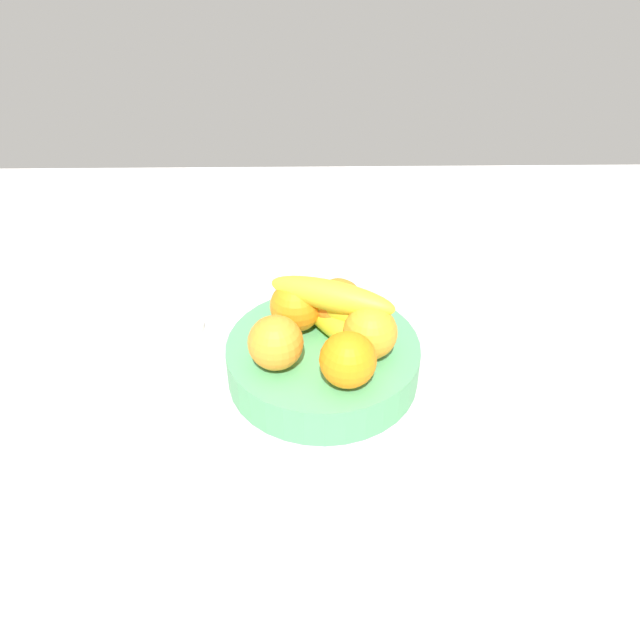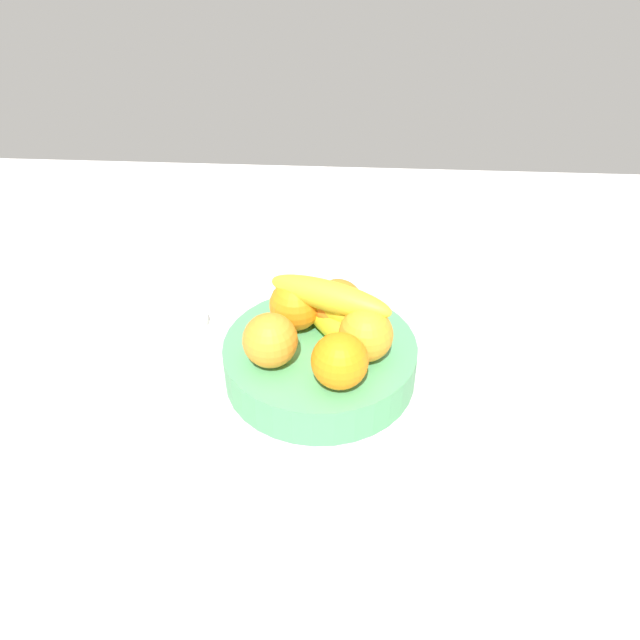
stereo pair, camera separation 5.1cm
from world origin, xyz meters
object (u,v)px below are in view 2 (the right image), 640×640
at_px(orange_back_right, 295,305).
at_px(orange_front_right, 340,361).
at_px(orange_center, 366,335).
at_px(fruit_bowl, 320,360).
at_px(banana_bunch, 332,308).
at_px(orange_back_left, 338,305).
at_px(jar_lid, 182,321).
at_px(orange_front_left, 270,340).

bearing_deg(orange_back_right, orange_front_right, 119.88).
bearing_deg(orange_center, fruit_bowl, -18.95).
xyz_separation_m(orange_front_right, orange_back_right, (0.06, -0.11, 0.00)).
xyz_separation_m(fruit_bowl, orange_center, (-0.06, 0.02, 0.06)).
xyz_separation_m(orange_center, banana_bunch, (0.04, -0.04, 0.01)).
distance_m(fruit_bowl, banana_bunch, 0.07).
distance_m(orange_center, banana_bunch, 0.06).
distance_m(fruit_bowl, orange_front_right, 0.10).
xyz_separation_m(orange_back_left, banana_bunch, (0.01, 0.02, 0.01)).
bearing_deg(orange_center, orange_back_left, -59.00).
bearing_deg(orange_center, orange_front_right, 59.91).
relative_size(orange_front_right, orange_back_right, 1.00).
height_order(orange_back_left, orange_back_right, same).
height_order(orange_front_right, jar_lid, orange_front_right).
distance_m(fruit_bowl, jar_lid, 0.24).
distance_m(orange_center, orange_back_left, 0.07).
height_order(orange_front_right, orange_back_left, same).
bearing_deg(orange_front_right, banana_bunch, -82.15).
bearing_deg(orange_front_right, orange_back_left, -86.44).
height_order(fruit_bowl, orange_back_left, orange_back_left).
distance_m(orange_front_left, orange_back_left, 0.11).
distance_m(orange_front_left, orange_front_right, 0.09).
bearing_deg(banana_bunch, orange_center, 134.82).
height_order(orange_front_right, banana_bunch, banana_bunch).
distance_m(orange_front_right, orange_back_left, 0.12).
height_order(orange_center, orange_back_right, same).
bearing_deg(orange_back_left, fruit_bowl, 63.83).
relative_size(orange_front_left, jar_lid, 0.88).
bearing_deg(fruit_bowl, jar_lid, -25.51).
bearing_deg(orange_back_right, orange_front_left, 72.91).
relative_size(orange_front_left, orange_back_right, 1.00).
height_order(orange_center, orange_back_left, same).
height_order(fruit_bowl, orange_front_right, orange_front_right).
height_order(orange_center, banana_bunch, banana_bunch).
height_order(orange_back_left, banana_bunch, banana_bunch).
relative_size(orange_front_right, orange_back_left, 1.00).
bearing_deg(orange_back_left, orange_front_right, 93.56).
distance_m(orange_front_left, orange_center, 0.12).
distance_m(orange_front_left, orange_back_right, 0.08).
bearing_deg(fruit_bowl, orange_back_right, -46.93).
bearing_deg(fruit_bowl, banana_bunch, -121.56).
xyz_separation_m(orange_front_left, orange_center, (-0.12, -0.02, 0.00)).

